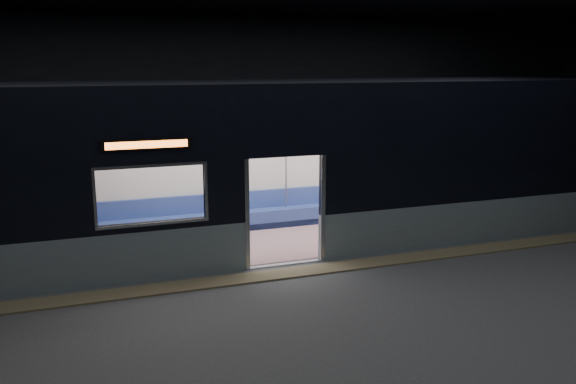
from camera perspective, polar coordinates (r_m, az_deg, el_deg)
station_floor at (r=10.57m, az=1.70°, el=-8.57°), size 24.00×14.00×0.01m
station_envelope at (r=9.89m, az=1.83°, el=11.74°), size 24.00×14.00×5.00m
tactile_strip at (r=11.05m, az=0.63°, el=-7.53°), size 22.80×0.50×0.03m
metro_car at (r=12.43m, az=-2.61°, el=3.39°), size 18.00×3.04×3.35m
passenger at (r=14.83m, az=8.63°, el=0.49°), size 0.41×0.67×1.32m
handbag at (r=14.68m, az=9.05°, el=-0.11°), size 0.26×0.23×0.12m
transit_map at (r=15.42m, az=11.08°, el=3.38°), size 0.92×0.03×0.60m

